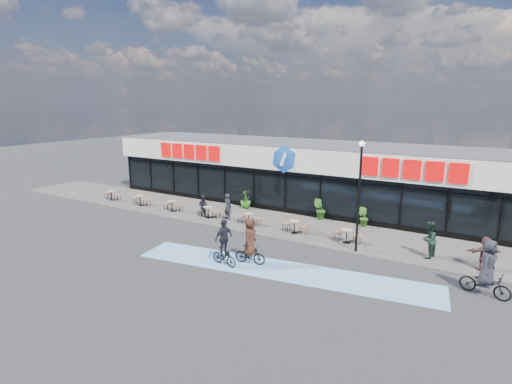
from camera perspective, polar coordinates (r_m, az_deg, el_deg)
ground at (r=21.67m, az=-4.21°, el=-7.48°), size 120.00×120.00×0.00m
sidewalk at (r=25.28m, az=1.63°, el=-4.35°), size 44.00×5.00×0.10m
bike_lane at (r=18.56m, az=3.46°, el=-11.05°), size 14.17×4.13×0.01m
building at (r=29.48m, az=6.80°, el=2.63°), size 30.60×6.57×4.75m
lamp_post at (r=20.10m, az=14.56°, el=0.57°), size 0.28×0.28×5.58m
bistro_set_0 at (r=32.53m, az=-19.83°, el=-0.30°), size 1.54×0.62×0.90m
bistro_set_1 at (r=30.25m, az=-16.08°, el=-0.98°), size 1.54×0.62×0.90m
bistro_set_2 at (r=28.13m, az=-11.74°, el=-1.76°), size 1.54×0.62×0.90m
bistro_set_3 at (r=26.20m, az=-6.73°, el=-2.66°), size 1.54×0.62×0.90m
bistro_set_4 at (r=24.51m, az=-0.97°, el=-3.66°), size 1.54×0.62×0.90m
bistro_set_5 at (r=23.11m, az=5.59°, el=-4.75°), size 1.54×0.62×0.90m
bistro_set_6 at (r=22.06m, az=12.90°, el=-5.89°), size 1.54×0.62×0.90m
potted_plant_left at (r=28.14m, az=-1.49°, el=-1.04°), size 0.78×0.78×1.34m
potted_plant_mid at (r=25.83m, az=9.07°, el=-2.46°), size 0.92×0.84×1.35m
potted_plant_right at (r=24.98m, az=15.04°, el=-3.48°), size 0.73×0.63×1.17m
patron_left at (r=25.51m, az=-4.06°, el=-2.09°), size 0.71×0.56×1.71m
patron_right at (r=26.44m, az=-7.57°, el=-1.97°), size 0.72×0.58×1.42m
pedestrian_a at (r=21.02m, az=23.47°, el=-6.25°), size 0.92×1.06×1.85m
pedestrian_c at (r=20.69m, az=29.90°, el=-7.62°), size 1.51×1.08×1.58m
cyclist_a at (r=18.83m, az=-0.87°, el=-7.38°), size 1.56×0.97×2.26m
cyclist_b at (r=18.30m, az=30.05°, el=-10.16°), size 1.99×1.10×2.33m
cyclist_c at (r=18.71m, az=-4.60°, el=-7.61°), size 1.52×1.11×2.25m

